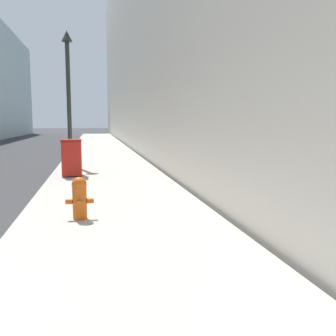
# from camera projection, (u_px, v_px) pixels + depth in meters

# --- Properties ---
(sidewalk_right) EXTENTS (3.58, 60.00, 0.15)m
(sidewalk_right) POSITION_uv_depth(u_px,v_px,m) (101.00, 152.00, 21.96)
(sidewalk_right) COLOR #B7B2A8
(sidewalk_right) RESTS_ON ground
(building_right_stone) EXTENTS (12.00, 60.00, 18.21)m
(building_right_stone) POSITION_uv_depth(u_px,v_px,m) (196.00, 31.00, 30.15)
(building_right_stone) COLOR beige
(building_right_stone) RESTS_ON ground
(fire_hydrant) EXTENTS (0.48, 0.37, 0.74)m
(fire_hydrant) POSITION_uv_depth(u_px,v_px,m) (80.00, 197.00, 6.48)
(fire_hydrant) COLOR #D15614
(fire_hydrant) RESTS_ON sidewalk_right
(trash_bin) EXTENTS (0.60, 0.69, 1.14)m
(trash_bin) POSITION_uv_depth(u_px,v_px,m) (72.00, 157.00, 11.57)
(trash_bin) COLOR red
(trash_bin) RESTS_ON sidewalk_right
(lamppost) EXTENTS (0.40, 0.40, 5.03)m
(lamppost) POSITION_uv_depth(u_px,v_px,m) (69.00, 89.00, 14.05)
(lamppost) COLOR #2D332D
(lamppost) RESTS_ON sidewalk_right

